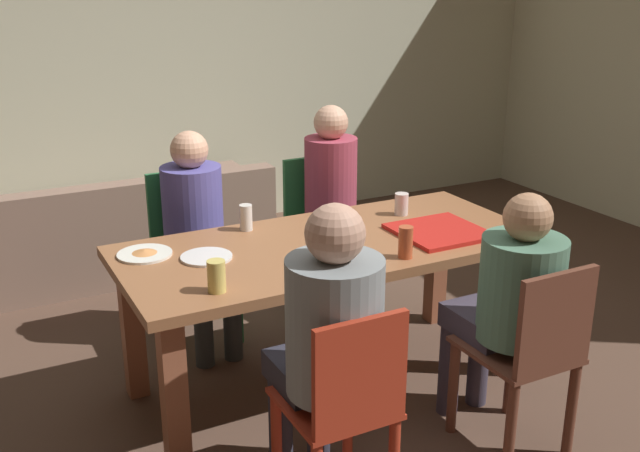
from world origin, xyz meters
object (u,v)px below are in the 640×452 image
object	(u,v)px
person_0	(328,333)
drinking_glass_3	(406,242)
person_1	(335,193)
pizza_box_0	(439,231)
plate_2	(343,228)
plate_0	(206,257)
drinking_glass_2	(401,204)
chair_3	(190,247)
drinking_glass_0	(246,217)
person_2	(510,297)
couch	(116,235)
chair_2	(529,356)
plate_1	(145,253)
chair_0	(344,409)
dining_table	(329,264)
person_3	(197,224)
chair_1	(324,224)
drinking_glass_1	(216,276)

from	to	relation	value
person_0	drinking_glass_3	world-z (taller)	person_0
person_1	pizza_box_0	world-z (taller)	person_1
drinking_glass_3	plate_2	bearing A→B (deg)	97.56
plate_0	drinking_glass_2	xyz separation A→B (m)	(1.14, 0.13, 0.05)
chair_3	drinking_glass_3	distance (m)	1.41
pizza_box_0	drinking_glass_0	world-z (taller)	drinking_glass_0
person_2	drinking_glass_0	bearing A→B (deg)	124.09
couch	drinking_glass_2	bearing A→B (deg)	-58.13
chair_2	plate_1	world-z (taller)	chair_2
chair_0	drinking_glass_0	xyz separation A→B (m)	(0.13, 1.26, 0.35)
dining_table	plate_0	size ratio (longest dim) A/B	8.59
plate_2	couch	distance (m)	2.11
dining_table	chair_2	size ratio (longest dim) A/B	2.25
dining_table	pizza_box_0	bearing A→B (deg)	-14.97
chair_3	drinking_glass_2	world-z (taller)	chair_3
person_1	plate_2	xyz separation A→B (m)	(-0.32, -0.67, 0.04)
dining_table	person_2	world-z (taller)	person_2
person_2	person_1	bearing A→B (deg)	90.00
drinking_glass_0	couch	distance (m)	1.81
person_3	pizza_box_0	xyz separation A→B (m)	(0.96, -0.87, 0.07)
chair_2	person_2	world-z (taller)	person_2
drinking_glass_0	drinking_glass_2	bearing A→B (deg)	-10.23
chair_1	drinking_glass_0	world-z (taller)	chair_1
plate_2	drinking_glass_3	distance (m)	0.48
drinking_glass_1	chair_3	bearing A→B (deg)	77.76
couch	chair_0	bearing A→B (deg)	-86.51
person_2	chair_0	bearing A→B (deg)	-170.66
person_2	drinking_glass_2	bearing A→B (deg)	85.42
chair_3	plate_2	size ratio (longest dim) A/B	4.41
plate_0	drinking_glass_0	bearing A→B (deg)	42.25
chair_2	pizza_box_0	world-z (taller)	chair_2
drinking_glass_2	couch	distance (m)	2.24
person_0	person_3	bearing A→B (deg)	90.00
chair_0	person_1	world-z (taller)	person_1
chair_3	drinking_glass_0	bearing A→B (deg)	-75.77
dining_table	chair_3	distance (m)	0.98
person_3	couch	xyz separation A→B (m)	(-0.18, 1.31, -0.45)
drinking_glass_2	chair_0	bearing A→B (deg)	-131.03
drinking_glass_3	chair_0	bearing A→B (deg)	-137.93
plate_0	pizza_box_0	bearing A→B (deg)	-10.52
dining_table	person_1	bearing A→B (deg)	59.95
plate_0	drinking_glass_2	world-z (taller)	drinking_glass_2
person_3	chair_0	bearing A→B (deg)	-90.00
chair_0	plate_2	xyz separation A→B (m)	(0.57, 1.04, 0.29)
plate_0	drinking_glass_1	world-z (taller)	drinking_glass_1
chair_1	chair_3	size ratio (longest dim) A/B	0.96
drinking_glass_2	drinking_glass_0	bearing A→B (deg)	169.77
chair_3	drinking_glass_3	world-z (taller)	chair_3
person_2	couch	xyz separation A→B (m)	(-1.06, 2.80, -0.43)
dining_table	drinking_glass_0	world-z (taller)	drinking_glass_0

